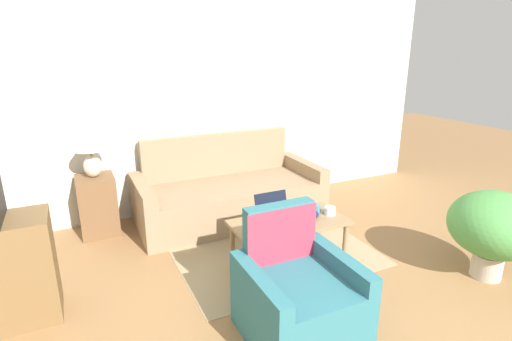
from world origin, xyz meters
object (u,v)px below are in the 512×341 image
potted_plant (494,226)px  table_lamp (90,146)px  snack_bowl (310,214)px  coffee_table (289,226)px  couch (228,195)px  cup_navy (316,209)px  armchair (296,298)px  laptop (276,217)px  cup_yellow (330,211)px

potted_plant → table_lamp: bearing=141.4°
snack_bowl → potted_plant: 1.53m
table_lamp → coffee_table: size_ratio=0.50×
couch → cup_navy: (0.39, -1.23, 0.22)m
couch → potted_plant: (1.54, -2.16, 0.21)m
table_lamp → potted_plant: size_ratio=0.65×
coffee_table → potted_plant: 1.71m
coffee_table → cup_navy: bearing=10.3°
armchair → coffee_table: armchair is taller
couch → table_lamp: size_ratio=4.12×
cup_navy → couch: bearing=107.7°
laptop → potted_plant: 1.83m
cup_yellow → snack_bowl: (-0.19, 0.03, -0.01)m
cup_navy → potted_plant: size_ratio=0.10×
coffee_table → cup_yellow: cup_yellow is taller
snack_bowl → laptop: bearing=176.5°
coffee_table → cup_yellow: (0.40, -0.04, 0.09)m
armchair → cup_navy: bearing=49.5°
table_lamp → coffee_table: bearing=-44.9°
armchair → potted_plant: (1.86, -0.11, 0.21)m
armchair → cup_yellow: armchair is taller
laptop → snack_bowl: bearing=-3.5°
potted_plant → couch: bearing=125.5°
couch → snack_bowl: (0.28, -1.29, 0.21)m
armchair → laptop: size_ratio=2.84×
armchair → snack_bowl: 0.99m
cup_navy → cup_yellow: 0.13m
potted_plant → laptop: bearing=150.8°
cup_yellow → potted_plant: size_ratio=0.13×
couch → coffee_table: bearing=-86.7°
cup_navy → snack_bowl: (-0.11, -0.07, -0.01)m
armchair → laptop: armchair is taller
laptop → cup_navy: laptop is taller
table_lamp → cup_yellow: size_ratio=5.06×
laptop → potted_plant: potted_plant is taller
laptop → cup_navy: (0.45, 0.05, -0.02)m
snack_bowl → potted_plant: (1.26, -0.87, -0.00)m
cup_navy → cup_yellow: (0.08, -0.10, -0.00)m
table_lamp → potted_plant: (2.94, -2.34, -0.49)m
coffee_table → snack_bowl: size_ratio=6.60×
cup_navy → snack_bowl: 0.13m
couch → cup_yellow: (0.47, -1.32, 0.22)m
cup_navy → laptop: bearing=-174.2°
armchair → table_lamp: table_lamp is taller
table_lamp → cup_yellow: bearing=-38.8°
coffee_table → potted_plant: size_ratio=1.32×
table_lamp → potted_plant: table_lamp is taller
coffee_table → cup_navy: 0.34m
armchair → potted_plant: bearing=-3.3°
couch → armchair: couch is taller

